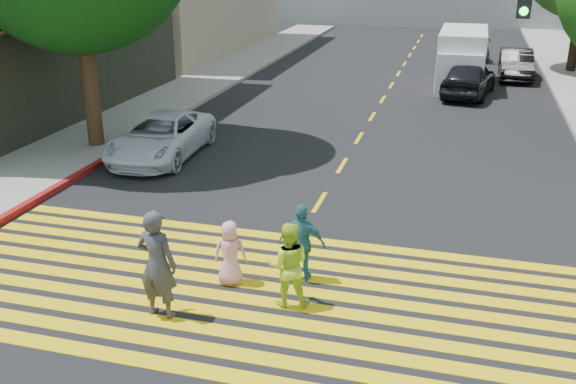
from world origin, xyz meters
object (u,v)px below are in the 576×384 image
at_px(silver_car, 467,45).
at_px(dark_car_parked, 516,64).
at_px(white_van, 461,60).
at_px(white_sedan, 161,137).
at_px(dark_car_near, 469,78).
at_px(pedestrian_man, 157,264).
at_px(pedestrian_child, 230,253).
at_px(pedestrian_extra, 302,243).
at_px(pedestrian_woman, 288,265).

relative_size(silver_car, dark_car_parked, 1.14).
bearing_deg(silver_car, white_van, 79.59).
bearing_deg(white_sedan, white_van, 54.52).
bearing_deg(dark_car_near, dark_car_parked, -105.69).
xyz_separation_m(pedestrian_man, white_van, (4.55, 21.49, 0.20)).
distance_m(pedestrian_child, dark_car_parked, 23.60).
bearing_deg(white_van, white_sedan, -122.32).
distance_m(pedestrian_extra, dark_car_parked, 22.80).
xyz_separation_m(pedestrian_man, dark_car_parked, (7.10, 24.15, -0.30)).
bearing_deg(dark_car_near, pedestrian_child, 86.56).
height_order(white_sedan, dark_car_near, dark_car_near).
distance_m(dark_car_near, silver_car, 10.57).
relative_size(dark_car_parked, white_van, 0.79).
bearing_deg(pedestrian_child, pedestrian_extra, -169.93).
height_order(pedestrian_man, pedestrian_child, pedestrian_man).
height_order(silver_car, dark_car_parked, silver_car).
bearing_deg(pedestrian_child, pedestrian_man, 49.08).
xyz_separation_m(pedestrian_child, dark_car_near, (4.15, 18.16, 0.12)).
bearing_deg(pedestrian_man, silver_car, -93.24).
xyz_separation_m(pedestrian_woman, pedestrian_child, (-1.27, 0.47, -0.16)).
distance_m(pedestrian_extra, dark_car_near, 17.89).
xyz_separation_m(pedestrian_woman, pedestrian_extra, (0.01, 0.97, -0.02)).
xyz_separation_m(pedestrian_child, pedestrian_extra, (1.28, 0.50, 0.14)).
xyz_separation_m(pedestrian_man, dark_car_near, (4.95, 19.56, -0.23)).
bearing_deg(white_sedan, pedestrian_man, -66.99).
xyz_separation_m(pedestrian_woman, white_sedan, (-6.03, 7.33, -0.16)).
distance_m(pedestrian_man, pedestrian_extra, 2.82).
bearing_deg(dark_car_parked, white_van, -133.71).
xyz_separation_m(pedestrian_man, silver_car, (4.73, 30.13, -0.30)).
xyz_separation_m(pedestrian_woman, dark_car_parked, (5.04, 23.21, -0.10)).
relative_size(pedestrian_woman, silver_car, 0.33).
relative_size(pedestrian_child, pedestrian_extra, 0.82).
bearing_deg(pedestrian_woman, pedestrian_child, -34.98).
distance_m(white_sedan, silver_car, 23.54).
bearing_deg(dark_car_parked, pedestrian_child, -105.48).
bearing_deg(silver_car, dark_car_parked, 102.34).
xyz_separation_m(dark_car_near, dark_car_parked, (2.15, 4.58, -0.07)).
bearing_deg(white_van, pedestrian_man, -101.48).
distance_m(pedestrian_woman, white_sedan, 9.49).
bearing_deg(dark_car_near, pedestrian_woman, 90.63).
bearing_deg(pedestrian_child, white_van, -112.00).
bearing_deg(pedestrian_woman, silver_car, -109.92).
xyz_separation_m(dark_car_parked, white_van, (-2.54, -2.66, 0.50)).
relative_size(pedestrian_child, white_sedan, 0.28).
bearing_deg(pedestrian_extra, white_sedan, -44.73).
relative_size(pedestrian_woman, pedestrian_extra, 1.03).
relative_size(pedestrian_extra, dark_car_near, 0.35).
distance_m(white_sedan, dark_car_near, 14.40).
bearing_deg(pedestrian_man, pedestrian_extra, -131.69).
relative_size(pedestrian_woman, pedestrian_child, 1.25).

